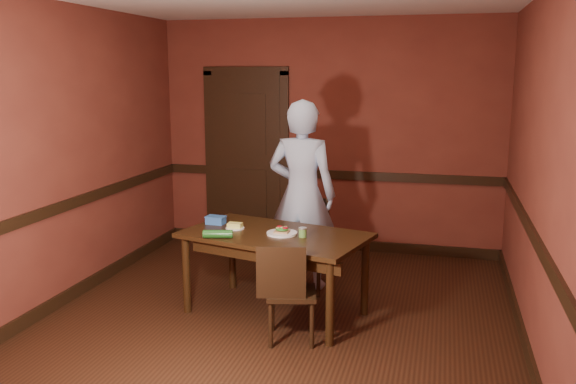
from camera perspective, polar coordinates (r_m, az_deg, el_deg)
The scene contains 21 objects.
floor at distance 5.35m, azimuth -0.96°, elevation -11.83°, with size 4.00×4.50×0.01m, color black.
wall_back at distance 7.15m, azimuth 3.81°, elevation 5.22°, with size 4.00×0.02×2.70m, color maroon.
wall_front at distance 2.91m, azimuth -12.89°, elevation -3.81°, with size 4.00×0.02×2.70m, color maroon.
wall_left at distance 5.83m, azimuth -20.34°, elevation 3.20°, with size 0.02×4.50×2.70m, color maroon.
wall_right at distance 4.85m, azimuth 22.43°, elevation 1.56°, with size 0.02×4.50×2.70m, color maroon.
dado_back at distance 7.20m, azimuth 3.74°, elevation 1.64°, with size 4.00×0.03×0.10m, color black.
dado_left at distance 5.90m, azimuth -19.93°, elevation -1.14°, with size 0.03×4.50×0.10m, color black.
dado_right at distance 4.94m, azimuth 21.87°, elevation -3.58°, with size 0.03×4.50×0.10m, color black.
baseboard_back at distance 7.38m, azimuth 3.66°, elevation -4.80°, with size 4.00×0.03×0.12m, color black.
baseboard_left at distance 6.12m, azimuth -19.40°, elevation -8.84°, with size 0.03×4.50×0.12m, color black.
baseboard_right at distance 5.20m, azimuth 21.19°, elevation -12.58°, with size 0.03×4.50×0.12m, color black.
door at distance 7.40m, azimuth -3.91°, elevation 3.40°, with size 1.05×0.07×2.20m.
dining_table at distance 5.35m, azimuth -1.21°, elevation -7.63°, with size 1.55×0.87×0.73m, color black.
chair_far at distance 5.94m, azimuth 2.02°, elevation -4.98°, with size 0.41×0.41×0.88m, color black, non-canonical shape.
chair_near at distance 4.83m, azimuth 0.33°, elevation -9.24°, with size 0.38×0.38×0.81m, color black, non-canonical shape.
person at distance 5.91m, azimuth 1.32°, elevation -0.25°, with size 0.67×0.44×1.84m, color #A1B8D8.
sandwich_plate at distance 5.21m, azimuth -0.57°, elevation -3.77°, with size 0.26×0.26×0.07m.
sauce_jar at distance 5.12m, azimuth 1.39°, elevation -3.79°, with size 0.07×0.07×0.08m.
cheese_saucer at distance 5.41m, azimuth -4.98°, elevation -3.22°, with size 0.17×0.17×0.05m.
food_tub at distance 5.59m, azimuth -6.78°, elevation -2.61°, with size 0.18×0.13×0.07m.
wrapped_veg at distance 5.12m, azimuth -6.58°, elevation -3.92°, with size 0.07×0.07×0.25m, color #1A5019.
Camera 1 is at (1.31, -4.74, 2.09)m, focal length 38.00 mm.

